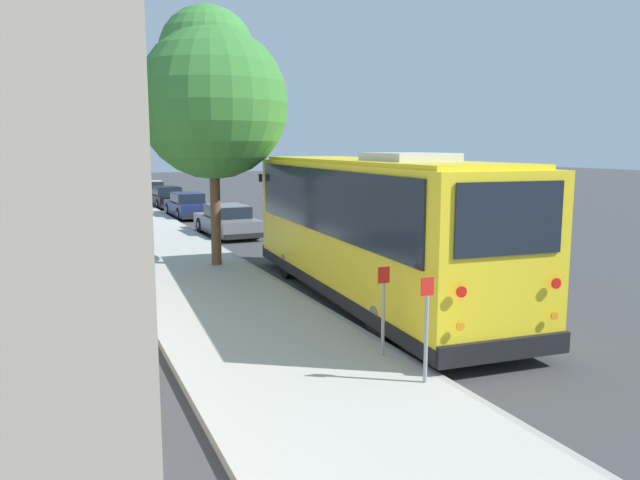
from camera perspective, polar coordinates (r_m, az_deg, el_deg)
name	(u,v)px	position (r m, az deg, el deg)	size (l,w,h in m)	color
ground_plane	(366,297)	(15.71, 4.20, -5.24)	(160.00, 160.00, 0.00)	#3D3D3F
sidewalk_slab	(228,309)	(14.46, -8.38, -6.22)	(80.00, 3.73, 0.15)	#B2AFA8
curb_strip	(307,300)	(15.05, -1.22, -5.55)	(80.00, 0.14, 0.15)	#9D9A94
shuttle_bus	(370,222)	(15.10, 4.57, 1.67)	(11.15, 3.21, 3.61)	yellow
parked_sedan_gray	(227,221)	(26.61, -8.49, 1.70)	(4.67, 1.92, 1.32)	slate
parked_sedan_navy	(187,206)	(33.92, -12.04, 3.07)	(4.67, 1.76, 1.33)	#19234C
parked_sedan_black	(166,198)	(40.09, -13.87, 3.79)	(4.55, 1.93, 1.29)	black
parked_sedan_tan	(152,191)	(46.16, -15.13, 4.37)	(4.67, 1.97, 1.33)	tan
street_tree	(212,93)	(19.28, -9.88, 13.11)	(4.49, 4.49, 7.78)	brown
sign_post_near	(426,329)	(9.68, 9.69, -8.01)	(0.06, 0.22, 1.64)	gray
sign_post_far	(383,310)	(10.81, 5.80, -6.41)	(0.06, 0.22, 1.56)	gray
lane_stripe_mid	(524,300)	(16.20, 18.13, -5.22)	(2.40, 0.14, 0.01)	silver
lane_stripe_ahead	(400,260)	(20.96, 7.30, -1.79)	(2.40, 0.14, 0.01)	silver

